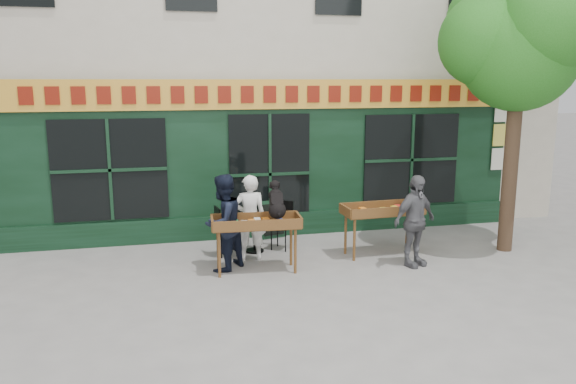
% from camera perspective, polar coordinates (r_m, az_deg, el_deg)
% --- Properties ---
extents(ground, '(80.00, 80.00, 0.00)m').
position_cam_1_polar(ground, '(9.91, 0.84, -8.06)').
color(ground, slate).
rests_on(ground, ground).
extents(building, '(14.00, 7.26, 10.00)m').
position_cam_1_polar(building, '(15.30, -4.77, 17.62)').
color(building, beige).
rests_on(building, ground).
extents(street_tree, '(3.05, 2.90, 5.60)m').
position_cam_1_polar(street_tree, '(11.54, 22.58, 14.56)').
color(street_tree, '#382619').
rests_on(street_tree, ground).
extents(book_cart_center, '(1.54, 0.72, 0.99)m').
position_cam_1_polar(book_cart_center, '(9.70, -3.27, -3.42)').
color(book_cart_center, brown).
rests_on(book_cart_center, ground).
extents(dog, '(0.38, 0.62, 0.60)m').
position_cam_1_polar(dog, '(9.60, -1.19, -0.68)').
color(dog, black).
rests_on(dog, book_cart_center).
extents(woman, '(0.61, 0.42, 1.60)m').
position_cam_1_polar(woman, '(10.32, -3.89, -2.64)').
color(woman, white).
rests_on(woman, ground).
extents(book_cart_right, '(1.53, 0.69, 0.99)m').
position_cam_1_polar(book_cart_right, '(10.76, 9.57, -2.08)').
color(book_cart_right, brown).
rests_on(book_cart_right, ground).
extents(man_right, '(1.05, 0.74, 1.65)m').
position_cam_1_polar(man_right, '(10.22, 12.73, -2.89)').
color(man_right, '#535458').
rests_on(man_right, ground).
extents(bistro_table, '(0.60, 0.60, 0.76)m').
position_cam_1_polar(bistro_table, '(10.86, -3.45, -3.33)').
color(bistro_table, black).
rests_on(bistro_table, ground).
extents(bistro_chair_left, '(0.42, 0.41, 0.95)m').
position_cam_1_polar(bistro_chair_left, '(10.67, -6.74, -3.58)').
color(bistro_chair_left, black).
rests_on(bistro_chair_left, ground).
extents(bistro_chair_right, '(0.51, 0.51, 0.95)m').
position_cam_1_polar(bistro_chair_right, '(11.09, -0.49, -2.92)').
color(bistro_chair_right, black).
rests_on(bistro_chair_right, ground).
extents(potted_plant, '(0.20, 0.17, 0.32)m').
position_cam_1_polar(potted_plant, '(10.77, -3.48, -1.37)').
color(potted_plant, gray).
rests_on(potted_plant, bistro_table).
extents(man_left, '(1.04, 1.04, 1.70)m').
position_cam_1_polar(man_left, '(9.83, -6.61, -3.12)').
color(man_left, black).
rests_on(man_left, ground).
extents(chalkboard, '(0.59, 0.32, 0.79)m').
position_cam_1_polar(chalkboard, '(11.85, -1.57, -2.79)').
color(chalkboard, black).
rests_on(chalkboard, ground).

